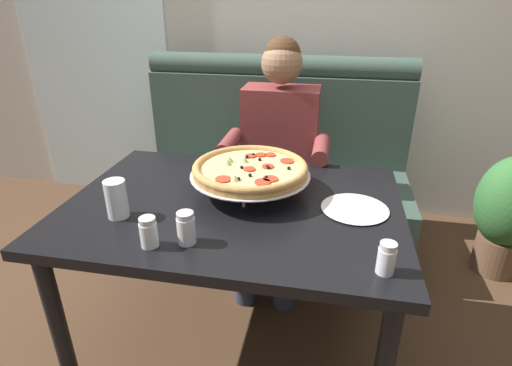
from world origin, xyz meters
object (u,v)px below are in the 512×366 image
Objects in this scene: potted_plant at (509,211)px; pizza at (250,170)px; diner_main at (277,150)px; shaker_oregano at (149,234)px; shaker_parmesan at (186,230)px; shaker_pepper_flakes at (386,260)px; plate_near_left at (355,207)px; patio_chair at (152,103)px; drinking_glass at (117,201)px; booth_bench at (270,182)px; dining_table at (234,221)px.

pizza is at bearing -150.41° from potted_plant.
shaker_oregano is at bearing -104.79° from diner_main.
shaker_oregano is (-0.11, -0.04, -0.00)m from shaker_parmesan.
plate_near_left is (-0.07, 0.36, -0.03)m from shaker_pepper_flakes.
patio_chair is 3.01m from potted_plant.
shaker_parmesan is 1.85m from potted_plant.
potted_plant is at bearing 30.57° from drinking_glass.
shaker_pepper_flakes is 3.16m from patio_chair.
drinking_glass is 0.20× the size of potted_plant.
diner_main is 0.74m from plate_near_left.
diner_main reaches higher than potted_plant.
booth_bench is 0.42m from diner_main.
diner_main is 2.69× the size of pizza.
shaker_parmesan is (-0.12, -0.39, -0.05)m from pizza.
shaker_parmesan is at bearing -141.44° from potted_plant.
patio_chair is (-1.39, 2.10, -0.31)m from pizza.
plate_near_left is at bearing 101.43° from shaker_pepper_flakes.
pizza is at bearing -56.53° from patio_chair.
drinking_glass is (-0.38, -1.11, 0.40)m from booth_bench.
patio_chair is (-1.42, 1.54, -0.19)m from diner_main.
shaker_pepper_flakes is 0.37m from plate_near_left.
shaker_oregano is at bearing -65.51° from patio_chair.
diner_main is 0.96m from drinking_glass.
drinking_glass reaches higher than shaker_parmesan.
patio_chair is at bearing 136.55° from booth_bench.
plate_near_left is 2.83m from patio_chair.
booth_bench reaches higher than shaker_oregano.
diner_main reaches higher than patio_chair.
shaker_oregano is at bearing -118.91° from dining_table.
shaker_parmesan reaches higher than shaker_pepper_flakes.
patio_chair is at bearing 123.47° from pizza.
shaker_oregano is 0.12× the size of patio_chair.
patio_chair is at bearing 126.45° from shaker_pepper_flakes.
shaker_oregano is 0.14× the size of potted_plant.
dining_table is 0.66m from diner_main.
dining_table is 1.82× the size of potted_plant.
pizza is at bearing 63.79° from dining_table.
diner_main is at bearing 75.21° from shaker_oregano.
patio_chair is at bearing 132.68° from diner_main.
plate_near_left is at bearing -9.47° from pizza.
drinking_glass is at bearing -108.78° from booth_bench.
shaker_oregano is 0.41× the size of plate_near_left.
diner_main is at bearing -172.40° from potted_plant.
booth_bench is 1.24m from drinking_glass.
plate_near_left is 1.24m from potted_plant.
pizza reaches higher than potted_plant.
drinking_glass is at bearing -67.93° from patio_chair.
potted_plant is (1.29, 0.73, -0.45)m from pizza.
shaker_pepper_flakes is (0.48, -0.43, -0.06)m from pizza.
shaker_oregano reaches higher than plate_near_left.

